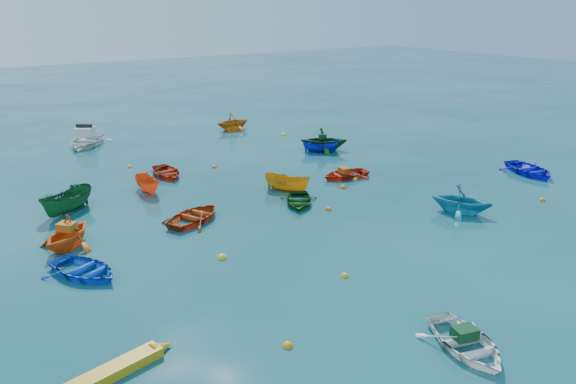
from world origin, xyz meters
TOP-DOWN VIEW (x-y plane):
  - ground at (0.00, 0.00)m, footprint 160.00×160.00m
  - dinghy_blue_sw at (-11.15, 2.24)m, footprint 3.36×3.82m
  - dinghy_white_near at (-3.08, -8.95)m, footprint 2.94×3.56m
  - dinghy_blue_se at (14.51, 0.70)m, footprint 3.41×4.09m
  - dinghy_orange_w at (-11.00, 5.19)m, footprint 3.71×3.68m
  - sampan_yellow_mid at (0.71, 6.15)m, footprint 2.20×2.90m
  - dinghy_green_e at (0.03, 4.10)m, footprint 3.21×3.40m
  - dinghy_cyan_se at (5.87, -1.33)m, footprint 3.54×3.71m
  - dinghy_red_nw at (-5.29, 4.98)m, footprint 3.89×3.47m
  - sampan_orange_n at (-5.60, 10.22)m, footprint 1.04×2.56m
  - dinghy_green_n at (7.74, 12.01)m, footprint 4.15×4.04m
  - dinghy_red_ne at (4.91, 6.29)m, footprint 3.13×2.36m
  - sampan_blue_far at (7.25, 11.75)m, footprint 2.46×2.27m
  - dinghy_red_far at (-3.64, 12.48)m, footprint 2.38×3.17m
  - dinghy_orange_far at (5.73, 21.34)m, footprint 3.00×2.64m
  - sampan_green_far at (-9.96, 9.46)m, footprint 3.36×2.81m
  - kayak_yellow at (-12.24, -4.35)m, footprint 3.87×1.39m
  - motorboat_white at (-5.51, 22.64)m, footprint 4.77×5.05m
  - tarp_green_a at (-3.05, -8.86)m, footprint 0.81×0.69m
  - tarp_orange_a at (-10.96, 5.23)m, footprint 0.86×0.87m
  - tarp_green_b at (7.65, 12.07)m, footprint 0.85×0.89m
  - tarp_orange_b at (4.81, 6.30)m, footprint 0.53×0.67m
  - buoy_or_a at (-7.38, -5.90)m, footprint 0.32×0.32m
  - buoy_ye_a at (-3.08, -3.36)m, footprint 0.30×0.30m
  - buoy_or_b at (10.77, -2.58)m, footprint 0.31×0.31m
  - buoy_ye_b at (-6.16, 0.62)m, footprint 0.38×0.38m
  - buoy_or_c at (0.78, 2.57)m, footprint 0.31×0.31m
  - buoy_ye_c at (5.14, 5.72)m, footprint 0.34×0.34m
  - buoy_or_d at (3.56, 4.83)m, footprint 0.34×0.34m
  - buoy_ye_d at (-4.85, 15.45)m, footprint 0.33×0.33m
  - buoy_or_e at (-0.51, 12.43)m, footprint 0.32×0.32m
  - buoy_ye_e at (7.99, 17.42)m, footprint 0.36×0.36m

SIDE VIEW (x-z plane):
  - ground at x=0.00m, z-range 0.00..0.00m
  - dinghy_blue_sw at x=-11.15m, z-range -0.33..0.33m
  - dinghy_white_near at x=-3.08m, z-range -0.32..0.32m
  - dinghy_blue_se at x=14.51m, z-range -0.37..0.37m
  - dinghy_orange_w at x=-11.00m, z-range -0.74..0.74m
  - sampan_yellow_mid at x=0.71m, z-range -0.53..0.53m
  - dinghy_green_e at x=0.03m, z-range -0.29..0.29m
  - dinghy_cyan_se at x=5.87m, z-range -0.76..0.76m
  - dinghy_red_nw at x=-5.29m, z-range -0.33..0.33m
  - sampan_orange_n at x=-5.60m, z-range -0.49..0.49m
  - dinghy_green_n at x=7.74m, z-range -0.83..0.83m
  - dinghy_red_ne at x=4.91m, z-range -0.31..0.31m
  - sampan_blue_far at x=7.25m, z-range -0.47..0.47m
  - dinghy_red_far at x=-3.64m, z-range -0.31..0.31m
  - dinghy_orange_far at x=5.73m, z-range -0.75..0.75m
  - sampan_green_far at x=-9.96m, z-range -0.62..0.62m
  - kayak_yellow at x=-12.24m, z-range -0.19..0.19m
  - motorboat_white at x=-5.51m, z-range -0.73..0.73m
  - buoy_or_a at x=-7.38m, z-range -0.16..0.16m
  - buoy_ye_a at x=-3.08m, z-range -0.15..0.15m
  - buoy_or_b at x=10.77m, z-range -0.15..0.15m
  - buoy_ye_b at x=-6.16m, z-range -0.19..0.19m
  - buoy_or_c at x=0.78m, z-range -0.16..0.16m
  - buoy_ye_c at x=5.14m, z-range -0.17..0.17m
  - buoy_or_d at x=3.56m, z-range -0.17..0.17m
  - buoy_ye_d at x=-4.85m, z-range -0.16..0.16m
  - buoy_or_e at x=-0.51m, z-range -0.16..0.16m
  - buoy_ye_e at x=7.99m, z-range -0.18..0.18m
  - tarp_orange_b at x=4.81m, z-range 0.31..0.61m
  - tarp_green_a at x=-3.05m, z-range 0.32..0.66m
  - tarp_orange_a at x=-10.96m, z-range 0.74..1.08m
  - tarp_green_b at x=7.65m, z-range 0.83..1.18m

